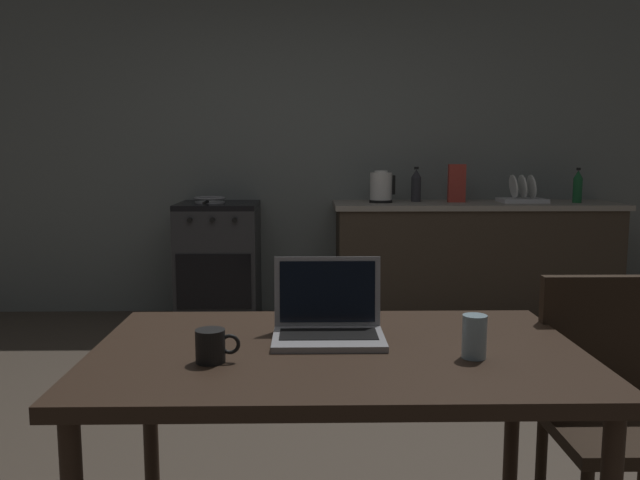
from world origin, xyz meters
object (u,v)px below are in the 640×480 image
object	(u,v)px
dining_table	(337,372)
cereal_box	(457,183)
bottle	(578,186)
bottle_b	(416,185)
coffee_mug	(211,346)
dish_rack	(522,196)
electric_kettle	(381,187)
chair	(610,404)
laptop	(328,323)
stove_oven	(219,262)
frying_pan	(210,200)
drinking_glass	(474,337)

from	to	relation	value
dining_table	cereal_box	xyz separation A→B (m)	(1.05, 3.20, 0.38)
bottle	bottle_b	bearing A→B (deg)	173.84
coffee_mug	dish_rack	world-z (taller)	dish_rack
electric_kettle	bottle	xyz separation A→B (m)	(1.48, -0.05, 0.01)
electric_kettle	chair	bearing A→B (deg)	-82.94
laptop	bottle_b	world-z (taller)	bottle_b
dining_table	laptop	distance (m)	0.15
stove_oven	dish_rack	distance (m)	2.37
frying_pan	dish_rack	bearing A→B (deg)	0.70
bottle	coffee_mug	xyz separation A→B (m)	(-2.29, -3.26, -0.24)
drinking_glass	cereal_box	distance (m)	3.38
chair	coffee_mug	world-z (taller)	chair
electric_kettle	frying_pan	bearing A→B (deg)	-178.72
chair	dish_rack	bearing A→B (deg)	58.99
laptop	electric_kettle	world-z (taller)	electric_kettle
electric_kettle	dish_rack	size ratio (longest dim) A/B	0.71
stove_oven	laptop	size ratio (longest dim) A/B	2.86
frying_pan	dish_rack	distance (m)	2.38
bottle	coffee_mug	distance (m)	3.99
cereal_box	dish_rack	xyz separation A→B (m)	(0.50, -0.02, -0.10)
dining_table	bottle_b	world-z (taller)	bottle_b
dining_table	drinking_glass	bearing A→B (deg)	-15.24
electric_kettle	cereal_box	size ratio (longest dim) A/B	0.84
chair	dining_table	bearing A→B (deg)	171.84
chair	bottle	world-z (taller)	bottle
dish_rack	bottle_b	size ratio (longest dim) A/B	1.27
stove_oven	dish_rack	xyz separation A→B (m)	(2.32, 0.00, 0.50)
dish_rack	stove_oven	bearing A→B (deg)	-179.94
dining_table	cereal_box	world-z (taller)	cereal_box
dining_table	bottle_b	distance (m)	3.37
stove_oven	dining_table	xyz separation A→B (m)	(0.77, -3.18, 0.23)
electric_kettle	frying_pan	size ratio (longest dim) A/B	0.59
bottle	drinking_glass	distance (m)	3.61
drinking_glass	cereal_box	xyz separation A→B (m)	(0.70, 3.30, 0.25)
dining_table	dish_rack	size ratio (longest dim) A/B	3.98
dining_table	bottle_b	size ratio (longest dim) A/B	5.04
coffee_mug	bottle_b	world-z (taller)	bottle_b
dining_table	bottle	xyz separation A→B (m)	(1.96, 3.13, 0.35)
electric_kettle	coffee_mug	size ratio (longest dim) A/B	2.09
laptop	cereal_box	size ratio (longest dim) A/B	1.11
chair	stove_oven	bearing A→B (deg)	100.07
frying_pan	cereal_box	distance (m)	1.88
bottle	coffee_mug	size ratio (longest dim) A/B	2.27
coffee_mug	cereal_box	world-z (taller)	cereal_box
drinking_glass	bottle_b	world-z (taller)	bottle_b
bottle	drinking_glass	world-z (taller)	bottle
drinking_glass	dining_table	bearing A→B (deg)	164.76
stove_oven	electric_kettle	size ratio (longest dim) A/B	3.77
cereal_box	bottle_b	size ratio (longest dim) A/B	1.08
bottle_b	dining_table	bearing A→B (deg)	-103.00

